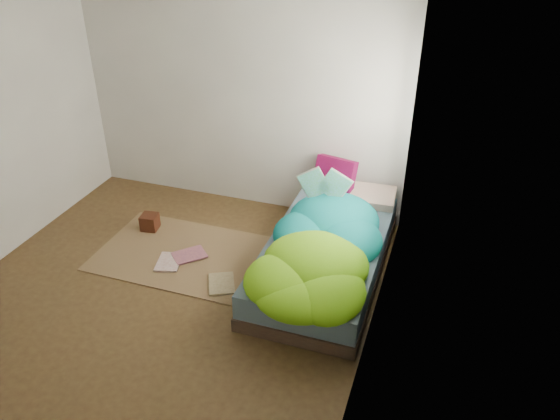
{
  "coord_description": "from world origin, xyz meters",
  "views": [
    {
      "loc": [
        2.14,
        -3.23,
        3.05
      ],
      "look_at": [
        0.78,
        0.75,
        0.56
      ],
      "focal_mm": 35.0,
      "sensor_mm": 36.0,
      "label": 1
    }
  ],
  "objects_px": {
    "floor_book_a": "(158,262)",
    "floor_book_b": "(185,249)",
    "pillow_magenta": "(335,178)",
    "wooden_box": "(150,222)",
    "open_book": "(325,175)",
    "bed": "(325,257)"
  },
  "relations": [
    {
      "from": "pillow_magenta",
      "to": "floor_book_b",
      "type": "height_order",
      "value": "pillow_magenta"
    },
    {
      "from": "open_book",
      "to": "floor_book_b",
      "type": "distance_m",
      "value": 1.54
    },
    {
      "from": "open_book",
      "to": "floor_book_a",
      "type": "distance_m",
      "value": 1.76
    },
    {
      "from": "floor_book_a",
      "to": "floor_book_b",
      "type": "xyz_separation_m",
      "value": [
        0.16,
        0.26,
        0.0
      ]
    },
    {
      "from": "pillow_magenta",
      "to": "floor_book_b",
      "type": "relative_size",
      "value": 1.33
    },
    {
      "from": "pillow_magenta",
      "to": "open_book",
      "type": "distance_m",
      "value": 0.54
    },
    {
      "from": "pillow_magenta",
      "to": "open_book",
      "type": "xyz_separation_m",
      "value": [
        0.01,
        -0.47,
        0.26
      ]
    },
    {
      "from": "wooden_box",
      "to": "floor_book_b",
      "type": "relative_size",
      "value": 0.53
    },
    {
      "from": "wooden_box",
      "to": "pillow_magenta",
      "type": "bearing_deg",
      "value": 22.45
    },
    {
      "from": "open_book",
      "to": "wooden_box",
      "type": "height_order",
      "value": "open_book"
    },
    {
      "from": "bed",
      "to": "floor_book_a",
      "type": "bearing_deg",
      "value": -165.9
    },
    {
      "from": "wooden_box",
      "to": "floor_book_a",
      "type": "relative_size",
      "value": 0.54
    },
    {
      "from": "wooden_box",
      "to": "floor_book_b",
      "type": "distance_m",
      "value": 0.58
    },
    {
      "from": "pillow_magenta",
      "to": "floor_book_b",
      "type": "bearing_deg",
      "value": -129.56
    },
    {
      "from": "open_book",
      "to": "floor_book_b",
      "type": "xyz_separation_m",
      "value": [
        -1.23,
        -0.49,
        -0.78
      ]
    },
    {
      "from": "open_book",
      "to": "wooden_box",
      "type": "relative_size",
      "value": 2.51
    },
    {
      "from": "pillow_magenta",
      "to": "wooden_box",
      "type": "xyz_separation_m",
      "value": [
        -1.75,
        -0.72,
        -0.45
      ]
    },
    {
      "from": "floor_book_b",
      "to": "bed",
      "type": "bearing_deg",
      "value": 49.14
    },
    {
      "from": "pillow_magenta",
      "to": "wooden_box",
      "type": "distance_m",
      "value": 1.94
    },
    {
      "from": "bed",
      "to": "floor_book_a",
      "type": "distance_m",
      "value": 1.57
    },
    {
      "from": "wooden_box",
      "to": "floor_book_b",
      "type": "height_order",
      "value": "wooden_box"
    },
    {
      "from": "pillow_magenta",
      "to": "wooden_box",
      "type": "bearing_deg",
      "value": -145.38
    }
  ]
}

